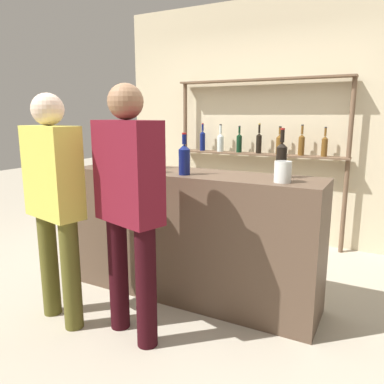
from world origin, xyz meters
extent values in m
plane|color=#B2A893|center=(0.00, 0.00, 0.00)|extent=(16.00, 16.00, 0.00)
cube|color=brown|center=(0.00, 0.00, 0.52)|extent=(2.06, 0.50, 1.05)
cube|color=beige|center=(0.00, 1.85, 1.40)|extent=(3.66, 0.12, 2.80)
cylinder|color=brown|center=(-0.98, 1.67, 0.95)|extent=(0.05, 0.05, 1.90)
cylinder|color=brown|center=(0.98, 1.67, 0.95)|extent=(0.05, 0.05, 1.90)
cube|color=brown|center=(0.00, 1.67, 1.89)|extent=(2.02, 0.18, 0.02)
cube|color=brown|center=(0.00, 1.67, 1.04)|extent=(2.02, 0.18, 0.02)
cylinder|color=#0F1956|center=(-0.74, 1.67, 1.16)|extent=(0.07, 0.07, 0.21)
cone|color=#0F1956|center=(-0.74, 1.67, 1.28)|extent=(0.07, 0.07, 0.03)
cylinder|color=#0F1956|center=(-0.74, 1.67, 1.34)|extent=(0.03, 0.03, 0.08)
cylinder|color=maroon|center=(-0.74, 1.67, 1.39)|extent=(0.03, 0.03, 0.01)
cylinder|color=silver|center=(-0.49, 1.67, 1.14)|extent=(0.08, 0.08, 0.18)
cone|color=silver|center=(-0.49, 1.67, 1.25)|extent=(0.08, 0.08, 0.04)
cylinder|color=silver|center=(-0.49, 1.67, 1.32)|extent=(0.03, 0.03, 0.10)
cylinder|color=#232328|center=(-0.49, 1.67, 1.38)|extent=(0.03, 0.03, 0.01)
cylinder|color=black|center=(-0.25, 1.67, 1.15)|extent=(0.07, 0.07, 0.19)
cone|color=black|center=(-0.25, 1.67, 1.26)|extent=(0.07, 0.07, 0.03)
cylinder|color=black|center=(-0.25, 1.67, 1.32)|extent=(0.03, 0.03, 0.08)
cylinder|color=#232328|center=(-0.25, 1.67, 1.36)|extent=(0.03, 0.03, 0.01)
cylinder|color=black|center=(0.00, 1.67, 1.16)|extent=(0.07, 0.07, 0.21)
cone|color=black|center=(0.00, 1.67, 1.27)|extent=(0.07, 0.07, 0.03)
cylinder|color=black|center=(0.00, 1.67, 1.34)|extent=(0.02, 0.02, 0.10)
cylinder|color=gold|center=(0.00, 1.67, 1.39)|extent=(0.03, 0.03, 0.01)
cylinder|color=brown|center=(0.25, 1.67, 1.15)|extent=(0.08, 0.08, 0.19)
cone|color=brown|center=(0.25, 1.67, 1.26)|extent=(0.08, 0.08, 0.04)
cylinder|color=brown|center=(0.25, 1.67, 1.32)|extent=(0.03, 0.03, 0.08)
cylinder|color=black|center=(0.25, 1.67, 1.36)|extent=(0.03, 0.03, 0.01)
cylinder|color=brown|center=(0.49, 1.67, 1.15)|extent=(0.07, 0.07, 0.20)
cone|color=brown|center=(0.49, 1.67, 1.27)|extent=(0.07, 0.07, 0.03)
cylinder|color=brown|center=(0.49, 1.67, 1.33)|extent=(0.03, 0.03, 0.09)
cylinder|color=#232328|center=(0.49, 1.67, 1.39)|extent=(0.03, 0.03, 0.01)
cylinder|color=brown|center=(0.74, 1.67, 1.15)|extent=(0.07, 0.07, 0.19)
cone|color=brown|center=(0.74, 1.67, 1.26)|extent=(0.07, 0.07, 0.03)
cylinder|color=brown|center=(0.74, 1.67, 1.32)|extent=(0.02, 0.02, 0.09)
cylinder|color=#232328|center=(0.74, 1.67, 1.36)|extent=(0.03, 0.03, 0.01)
cylinder|color=#0F1956|center=(-0.43, 0.03, 1.16)|extent=(0.08, 0.08, 0.21)
cone|color=#0F1956|center=(-0.43, 0.03, 1.28)|extent=(0.08, 0.08, 0.03)
cylinder|color=#0F1956|center=(-0.43, 0.03, 1.34)|extent=(0.03, 0.03, 0.09)
cylinder|color=gold|center=(-0.43, 0.03, 1.39)|extent=(0.03, 0.03, 0.01)
cylinder|color=silver|center=(-0.74, -0.04, 1.14)|extent=(0.08, 0.08, 0.19)
cone|color=silver|center=(-0.74, -0.04, 1.25)|extent=(0.08, 0.08, 0.04)
cylinder|color=silver|center=(-0.74, -0.04, 1.31)|extent=(0.03, 0.03, 0.09)
cylinder|color=gold|center=(-0.74, -0.04, 1.36)|extent=(0.03, 0.03, 0.01)
cylinder|color=black|center=(0.69, 0.08, 1.16)|extent=(0.08, 0.08, 0.22)
cone|color=black|center=(0.69, 0.08, 1.29)|extent=(0.08, 0.08, 0.03)
cylinder|color=black|center=(0.69, 0.08, 1.35)|extent=(0.03, 0.03, 0.09)
cylinder|color=maroon|center=(0.69, 0.08, 1.40)|extent=(0.03, 0.03, 0.01)
cylinder|color=#0F1956|center=(0.00, -0.12, 1.14)|extent=(0.09, 0.09, 0.19)
cone|color=#0F1956|center=(0.00, -0.12, 1.26)|extent=(0.09, 0.09, 0.04)
cylinder|color=#0F1956|center=(0.00, -0.12, 1.32)|extent=(0.03, 0.03, 0.07)
cylinder|color=maroon|center=(0.00, -0.12, 1.36)|extent=(0.03, 0.03, 0.01)
cylinder|color=#0F1956|center=(-0.87, 0.10, 1.16)|extent=(0.08, 0.08, 0.21)
cone|color=#0F1956|center=(-0.87, 0.10, 1.28)|extent=(0.08, 0.08, 0.03)
cylinder|color=#0F1956|center=(-0.87, 0.10, 1.34)|extent=(0.03, 0.03, 0.09)
cylinder|color=gold|center=(-0.87, 0.10, 1.40)|extent=(0.03, 0.03, 0.01)
cylinder|color=silver|center=(-0.23, -0.13, 1.05)|extent=(0.06, 0.06, 0.00)
cylinder|color=silver|center=(-0.23, -0.13, 1.09)|extent=(0.01, 0.01, 0.08)
cone|color=silver|center=(-0.23, -0.13, 1.17)|extent=(0.09, 0.09, 0.06)
cylinder|color=silver|center=(0.74, -0.10, 1.12)|extent=(0.12, 0.12, 0.14)
sphere|color=tan|center=(0.72, -0.07, 1.06)|extent=(0.02, 0.02, 0.02)
sphere|color=tan|center=(0.76, -0.06, 1.08)|extent=(0.02, 0.02, 0.02)
sphere|color=tan|center=(0.77, -0.08, 1.08)|extent=(0.02, 0.02, 0.02)
sphere|color=tan|center=(0.72, -0.10, 1.07)|extent=(0.02, 0.02, 0.02)
sphere|color=tan|center=(0.71, -0.07, 1.08)|extent=(0.02, 0.02, 0.02)
cylinder|color=brown|center=(-0.52, -0.82, 0.40)|extent=(0.13, 0.13, 0.79)
cylinder|color=brown|center=(-0.81, -0.76, 0.40)|extent=(0.13, 0.13, 0.79)
cube|color=#D1C64C|center=(-0.67, -0.79, 1.11)|extent=(0.50, 0.30, 0.63)
sphere|color=beige|center=(-0.67, -0.79, 1.53)|extent=(0.22, 0.22, 0.22)
cylinder|color=black|center=(0.06, -0.75, 0.41)|extent=(0.14, 0.14, 0.82)
cylinder|color=black|center=(-0.23, -0.66, 0.41)|extent=(0.14, 0.14, 0.82)
cube|color=maroon|center=(-0.08, -0.71, 1.14)|extent=(0.52, 0.34, 0.65)
sphere|color=#936B4C|center=(-0.08, -0.71, 1.58)|extent=(0.22, 0.22, 0.22)
camera|label=1|loc=(1.37, -2.58, 1.50)|focal=35.00mm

